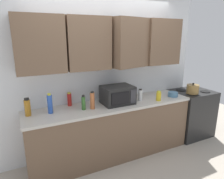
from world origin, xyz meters
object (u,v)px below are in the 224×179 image
(bottle_yellow_mustard, at_px, (159,96))
(bottle_red_sauce, at_px, (69,99))
(bottle_white_jar, at_px, (140,95))
(bottle_blue_cleaner, at_px, (50,104))
(kettle, at_px, (193,89))
(microwave, at_px, (118,95))
(bottle_green_oil, at_px, (83,103))
(bottle_amber_vinegar, at_px, (27,107))
(stove_range, at_px, (190,113))
(bottle_spice_jar, at_px, (92,101))
(bowl_ceramic_small, at_px, (173,94))

(bottle_yellow_mustard, xyz_separation_m, bottle_red_sauce, (-1.37, 0.40, 0.02))
(bottle_white_jar, bearing_deg, bottle_blue_cleaner, 176.51)
(bottle_white_jar, bearing_deg, kettle, -5.83)
(microwave, height_order, bottle_blue_cleaner, bottle_blue_cleaner)
(bottle_green_oil, relative_size, bottle_red_sauce, 1.06)
(bottle_blue_cleaner, height_order, bottle_amber_vinegar, bottle_blue_cleaner)
(microwave, xyz_separation_m, bottle_blue_cleaner, (-1.02, 0.05, -0.01))
(microwave, height_order, bottle_white_jar, microwave)
(bottle_blue_cleaner, distance_m, bottle_white_jar, 1.42)
(kettle, relative_size, bottle_red_sauce, 1.03)
(microwave, distance_m, bottle_white_jar, 0.40)
(bottle_yellow_mustard, relative_size, bottle_white_jar, 0.84)
(stove_range, bearing_deg, bottle_green_oil, -179.47)
(bottle_spice_jar, xyz_separation_m, bottle_blue_cleaner, (-0.58, 0.10, 0.01))
(bottle_amber_vinegar, distance_m, bottle_red_sauce, 0.62)
(stove_range, distance_m, bottle_green_oil, 2.27)
(kettle, height_order, bottle_yellow_mustard, kettle)
(bottle_white_jar, bearing_deg, stove_range, 1.46)
(bottle_yellow_mustard, height_order, bottle_white_jar, bottle_white_jar)
(stove_range, xyz_separation_m, kettle, (-0.17, -0.14, 0.54))
(microwave, xyz_separation_m, bowl_ceramic_small, (1.04, -0.10, -0.10))
(bottle_spice_jar, relative_size, bottle_amber_vinegar, 1.06)
(kettle, distance_m, bottle_amber_vinegar, 2.78)
(bottle_blue_cleaner, distance_m, bottle_yellow_mustard, 1.71)
(bottle_white_jar, xyz_separation_m, bottle_green_oil, (-0.97, 0.01, 0.01))
(bottle_blue_cleaner, xyz_separation_m, bottle_amber_vinegar, (-0.28, 0.04, -0.02))
(microwave, height_order, bottle_red_sauce, microwave)
(bottle_white_jar, distance_m, bottle_amber_vinegar, 1.71)
(bottle_spice_jar, bearing_deg, stove_range, 1.15)
(bottle_red_sauce, xyz_separation_m, bowl_ceramic_small, (1.75, -0.33, -0.06))
(kettle, bearing_deg, bottle_yellow_mustard, -178.30)
(bowl_ceramic_small, bearing_deg, stove_range, 8.93)
(bottle_white_jar, height_order, bottle_green_oil, bottle_green_oil)
(bottle_blue_cleaner, bearing_deg, microwave, -2.54)
(microwave, relative_size, bottle_amber_vinegar, 1.94)
(bottle_blue_cleaner, height_order, bottle_white_jar, bottle_blue_cleaner)
(stove_range, xyz_separation_m, bottle_yellow_mustard, (-0.96, -0.16, 0.53))
(kettle, relative_size, bowl_ceramic_small, 1.25)
(stove_range, relative_size, bottle_white_jar, 4.66)
(bottle_green_oil, bearing_deg, bottle_amber_vinegar, 171.19)
(microwave, distance_m, bottle_spice_jar, 0.44)
(bottle_red_sauce, bearing_deg, bottle_spice_jar, -46.50)
(bottle_green_oil, bearing_deg, kettle, -3.37)
(stove_range, bearing_deg, bottle_red_sauce, 174.20)
(bottle_red_sauce, bearing_deg, bottle_amber_vinegar, -166.55)
(bottle_white_jar, distance_m, bottle_red_sauce, 1.14)
(kettle, xyz_separation_m, bowl_ceramic_small, (-0.42, 0.05, -0.06))
(microwave, bearing_deg, bottle_red_sauce, 162.11)
(bottle_spice_jar, xyz_separation_m, bottle_green_oil, (-0.13, 0.02, -0.02))
(microwave, xyz_separation_m, bottle_green_oil, (-0.57, -0.03, -0.04))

